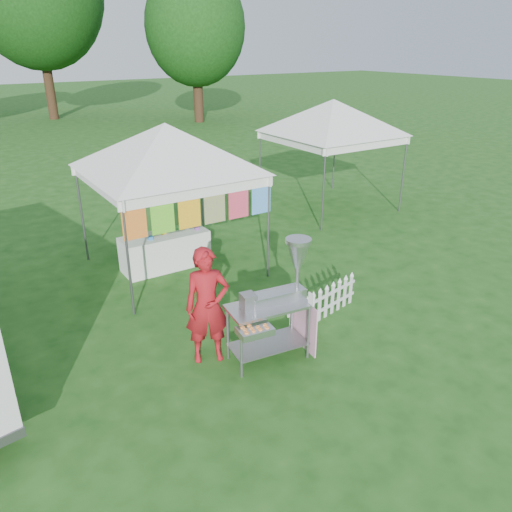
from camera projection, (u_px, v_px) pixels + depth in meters
ground at (267, 345)px, 7.87m from camera, size 120.00×120.00×0.00m
canopy_main at (165, 123)px, 9.38m from camera, size 4.24×4.24×3.45m
canopy_right at (334, 99)px, 13.29m from camera, size 4.24×4.24×3.45m
tree_right at (195, 27)px, 27.78m from camera, size 5.60×5.60×8.42m
donut_cart at (281, 292)px, 7.19m from camera, size 1.40×0.87×1.84m
vendor at (207, 306)px, 7.19m from camera, size 0.75×0.62×1.78m
picket_fence at (323, 304)px, 8.49m from camera, size 1.77×0.39×0.56m
display_table at (165, 251)px, 10.46m from camera, size 1.80×0.70×0.74m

